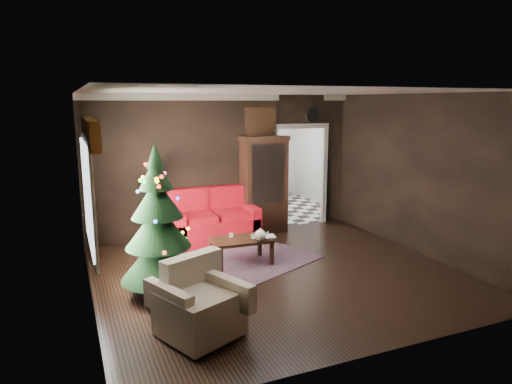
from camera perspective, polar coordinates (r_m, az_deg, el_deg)
name	(u,v)px	position (r m, az deg, el deg)	size (l,w,h in m)	color
floor	(278,274)	(7.29, 2.79, -10.18)	(5.50, 5.50, 0.00)	black
ceiling	(280,92)	(6.79, 3.02, 12.38)	(5.50, 5.50, 0.00)	white
wall_back	(225,165)	(9.19, -3.88, 3.32)	(5.50, 5.50, 0.00)	black
wall_front	(386,228)	(4.84, 15.90, -4.35)	(5.50, 5.50, 0.00)	black
wall_left	(86,202)	(6.25, -20.47, -1.15)	(5.50, 5.50, 0.00)	black
wall_right	(421,175)	(8.46, 19.95, 1.98)	(5.50, 5.50, 0.00)	black
doorway	(300,177)	(9.92, 5.47, 1.84)	(1.10, 0.10, 2.10)	silver
left_window	(88,195)	(6.43, -20.23, -0.33)	(0.05, 1.60, 1.40)	white
valance	(90,132)	(6.33, -20.01, 7.01)	(0.12, 2.10, 0.35)	brown
kitchen_floor	(270,210)	(11.45, 1.81, -2.20)	(3.00, 3.00, 0.00)	white
kitchen_window	(249,137)	(12.50, -0.93, 6.83)	(0.70, 0.06, 0.70)	white
rug	(247,261)	(7.81, -1.12, -8.66)	(2.23, 1.62, 0.01)	#422F3D
loveseat	(214,216)	(8.82, -5.31, -2.99)	(1.70, 0.90, 1.00)	#910200
curio_cabinet	(264,187)	(9.33, 0.98, 0.66)	(0.90, 0.45, 1.90)	black
floor_lamp	(157,205)	(8.45, -12.21, -1.54)	(0.24, 0.24, 1.45)	black
christmas_tree	(158,223)	(6.34, -12.15, -3.77)	(1.06, 1.06, 2.03)	black
armchair	(199,299)	(5.37, -7.11, -13.09)	(0.84, 0.84, 0.85)	#D7B68C
coffee_table	(241,251)	(7.63, -1.85, -7.38)	(0.96, 0.57, 0.43)	black
teapot	(260,235)	(7.43, 0.53, -5.36)	(0.20, 0.20, 0.19)	silver
cup_a	(231,235)	(7.65, -3.10, -5.41)	(0.07, 0.07, 0.06)	white
cup_b	(253,236)	(7.57, -0.34, -5.56)	(0.08, 0.08, 0.07)	silver
book	(264,230)	(7.60, 1.06, -4.79)	(0.18, 0.02, 0.24)	gray
wall_clock	(312,115)	(9.87, 7.05, 9.52)	(0.32, 0.32, 0.06)	white
painting	(260,122)	(9.34, 0.54, 8.71)	(0.62, 0.05, 0.52)	#B5774E
kitchen_counter	(252,184)	(12.43, -0.48, 1.00)	(1.80, 0.60, 0.90)	beige
kitchen_table	(264,198)	(10.98, 1.05, -0.78)	(0.70, 0.70, 0.75)	brown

